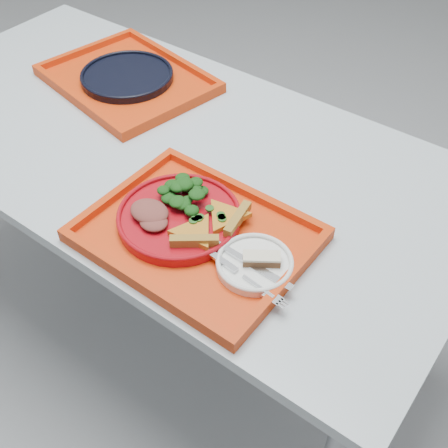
% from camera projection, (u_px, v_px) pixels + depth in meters
% --- Properties ---
extents(ground, '(10.00, 10.00, 0.00)m').
position_uv_depth(ground, '(177.00, 317.00, 1.94)').
color(ground, '#95979D').
rests_on(ground, ground).
extents(table, '(1.60, 0.80, 0.75)m').
position_uv_depth(table, '(161.00, 164.00, 1.46)').
color(table, '#ABB7C0').
rests_on(table, ground).
extents(tray_main, '(0.45, 0.35, 0.01)m').
position_uv_depth(tray_main, '(197.00, 237.00, 1.16)').
color(tray_main, red).
rests_on(tray_main, table).
extents(tray_far, '(0.51, 0.43, 0.01)m').
position_uv_depth(tray_far, '(128.00, 81.00, 1.60)').
color(tray_far, red).
rests_on(tray_far, table).
extents(dinner_plate, '(0.26, 0.26, 0.02)m').
position_uv_depth(dinner_plate, '(179.00, 218.00, 1.18)').
color(dinner_plate, '#9E0A13').
rests_on(dinner_plate, tray_main).
extents(side_plate, '(0.15, 0.15, 0.01)m').
position_uv_depth(side_plate, '(255.00, 265.00, 1.09)').
color(side_plate, white).
rests_on(side_plate, tray_main).
extents(navy_plate, '(0.26, 0.26, 0.02)m').
position_uv_depth(navy_plate, '(127.00, 77.00, 1.59)').
color(navy_plate, black).
rests_on(navy_plate, tray_far).
extents(pizza_slice_a, '(0.14, 0.15, 0.02)m').
position_uv_depth(pizza_slice_a, '(195.00, 231.00, 1.13)').
color(pizza_slice_a, gold).
rests_on(pizza_slice_a, dinner_plate).
extents(pizza_slice_b, '(0.13, 0.12, 0.02)m').
position_uv_depth(pizza_slice_b, '(225.00, 215.00, 1.16)').
color(pizza_slice_b, gold).
rests_on(pizza_slice_b, dinner_plate).
extents(salad_heap, '(0.10, 0.09, 0.05)m').
position_uv_depth(salad_heap, '(187.00, 190.00, 1.19)').
color(salad_heap, black).
rests_on(salad_heap, dinner_plate).
extents(meat_portion, '(0.09, 0.07, 0.03)m').
position_uv_depth(meat_portion, '(149.00, 211.00, 1.16)').
color(meat_portion, brown).
rests_on(meat_portion, dinner_plate).
extents(dessert_bar, '(0.08, 0.07, 0.02)m').
position_uv_depth(dessert_bar, '(262.00, 259.00, 1.08)').
color(dessert_bar, '#502D1A').
rests_on(dessert_bar, side_plate).
extents(knife, '(0.19, 0.02, 0.01)m').
position_uv_depth(knife, '(252.00, 264.00, 1.08)').
color(knife, silver).
rests_on(knife, side_plate).
extents(fork, '(0.19, 0.04, 0.01)m').
position_uv_depth(fork, '(242.00, 275.00, 1.06)').
color(fork, silver).
rests_on(fork, side_plate).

